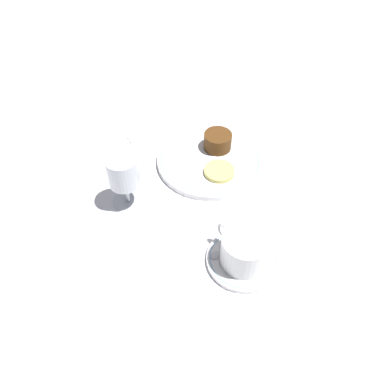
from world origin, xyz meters
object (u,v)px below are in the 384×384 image
Objects in this scene: coffee_cup at (244,249)px; dessert_cake at (218,141)px; wine_glass at (123,174)px; fork at (153,131)px; dinner_plate at (210,160)px.

coffee_cup reaches higher than dessert_cake.
wine_glass is 0.26m from dessert_cake.
wine_glass is 0.71× the size of fork.
coffee_cup reaches higher than fork.
wine_glass is at bearing 15.11° from coffee_cup.
fork is at bearing 10.22° from dinner_plate.
coffee_cup is 0.28m from wine_glass.
dinner_plate is at bearing 111.34° from dessert_cake.
wine_glass is (0.03, 0.22, 0.08)m from dinner_plate.
coffee_cup is (-0.24, 0.15, 0.04)m from dinner_plate.
dessert_cake is at bearing -68.66° from dinner_plate.
fork is (0.18, 0.03, -0.01)m from dinner_plate.
dessert_cake is at bearing -156.60° from fork.
coffee_cup is 0.32m from dessert_cake.
dessert_cake is (0.26, -0.18, -0.01)m from coffee_cup.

